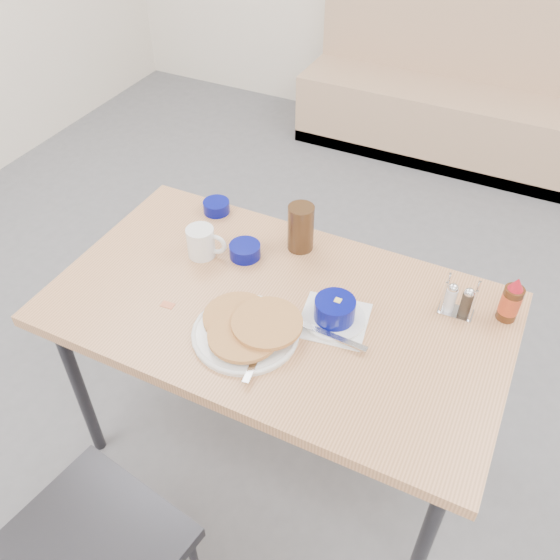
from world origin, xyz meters
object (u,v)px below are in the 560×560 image
at_px(syrup_bottle, 511,301).
at_px(coffee_mug, 202,242).
at_px(condiment_caddy, 458,302).
at_px(booth_bench, 453,100).
at_px(creamer_bowl, 216,207).
at_px(dining_table, 278,319).
at_px(pancake_plate, 248,329).
at_px(grits_setting, 334,313).
at_px(amber_tumbler, 301,228).
at_px(butter_bowl, 245,251).

bearing_deg(syrup_bottle, coffee_mug, -171.38).
relative_size(coffee_mug, syrup_bottle, 0.87).
bearing_deg(condiment_caddy, booth_bench, 100.38).
bearing_deg(creamer_bowl, dining_table, -39.17).
xyz_separation_m(pancake_plate, creamer_bowl, (-0.39, 0.49, -0.00)).
height_order(grits_setting, creamer_bowl, grits_setting).
relative_size(coffee_mug, grits_setting, 0.55).
xyz_separation_m(amber_tumbler, condiment_caddy, (0.55, -0.08, -0.04)).
height_order(amber_tumbler, syrup_bottle, amber_tumbler).
bearing_deg(butter_bowl, dining_table, -38.80).
bearing_deg(butter_bowl, grits_setting, -21.34).
relative_size(pancake_plate, amber_tumbler, 1.95).
distance_m(grits_setting, condiment_caddy, 0.37).
bearing_deg(syrup_bottle, amber_tumbler, 177.32).
relative_size(creamer_bowl, syrup_bottle, 0.62).
bearing_deg(grits_setting, syrup_bottle, 27.81).
distance_m(condiment_caddy, syrup_bottle, 0.15).
bearing_deg(pancake_plate, syrup_bottle, 31.22).
relative_size(dining_table, butter_bowl, 13.35).
bearing_deg(dining_table, syrup_bottle, 21.62).
height_order(dining_table, amber_tumbler, amber_tumbler).
height_order(coffee_mug, syrup_bottle, syrup_bottle).
xyz_separation_m(pancake_plate, grits_setting, (0.21, 0.16, 0.01)).
xyz_separation_m(butter_bowl, condiment_caddy, (0.70, 0.05, 0.02)).
bearing_deg(dining_table, coffee_mug, 162.18).
distance_m(pancake_plate, syrup_bottle, 0.78).
distance_m(pancake_plate, condiment_caddy, 0.63).
distance_m(creamer_bowl, amber_tumbler, 0.37).
bearing_deg(syrup_bottle, dining_table, -158.38).
distance_m(pancake_plate, grits_setting, 0.26).
relative_size(pancake_plate, creamer_bowl, 3.34).
xyz_separation_m(coffee_mug, syrup_bottle, (0.97, 0.15, 0.01)).
relative_size(pancake_plate, condiment_caddy, 2.62).
height_order(butter_bowl, condiment_caddy, condiment_caddy).
bearing_deg(coffee_mug, pancake_plate, -39.62).
height_order(booth_bench, dining_table, booth_bench).
relative_size(grits_setting, condiment_caddy, 2.00).
xyz_separation_m(grits_setting, butter_bowl, (-0.38, 0.15, -0.01)).
distance_m(amber_tumbler, syrup_bottle, 0.70).
height_order(grits_setting, butter_bowl, grits_setting).
bearing_deg(grits_setting, amber_tumbler, 130.73).
bearing_deg(booth_bench, pancake_plate, -90.50).
height_order(booth_bench, condiment_caddy, booth_bench).
distance_m(pancake_plate, creamer_bowl, 0.63).
height_order(butter_bowl, syrup_bottle, syrup_bottle).
relative_size(dining_table, creamer_bowl, 14.44).
bearing_deg(amber_tumbler, syrup_bottle, -2.68).
relative_size(grits_setting, syrup_bottle, 1.58).
bearing_deg(amber_tumbler, condiment_caddy, -7.89).
bearing_deg(syrup_bottle, butter_bowl, -173.74).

